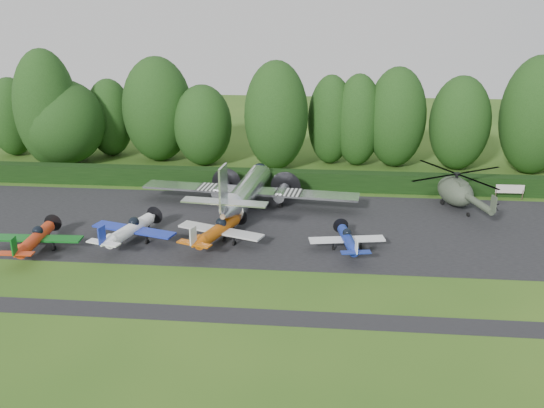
# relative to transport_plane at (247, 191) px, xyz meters

# --- Properties ---
(ground) EXTENTS (160.00, 160.00, 0.00)m
(ground) POSITION_rel_transport_plane_xyz_m (-2.46, -14.01, -1.91)
(ground) COLOR #2A5317
(ground) RESTS_ON ground
(apron) EXTENTS (70.00, 18.00, 0.01)m
(apron) POSITION_rel_transport_plane_xyz_m (-2.46, -4.01, -1.91)
(apron) COLOR black
(apron) RESTS_ON ground
(taxiway_verge) EXTENTS (70.00, 2.00, 0.00)m
(taxiway_verge) POSITION_rel_transport_plane_xyz_m (-2.46, -20.01, -1.91)
(taxiway_verge) COLOR black
(taxiway_verge) RESTS_ON ground
(hedgerow) EXTENTS (90.00, 1.60, 2.00)m
(hedgerow) POSITION_rel_transport_plane_xyz_m (-2.46, 6.99, -1.91)
(hedgerow) COLOR black
(hedgerow) RESTS_ON ground
(transport_plane) EXTENTS (21.40, 16.41, 6.86)m
(transport_plane) POSITION_rel_transport_plane_xyz_m (0.00, 0.00, 0.00)
(transport_plane) COLOR silver
(transport_plane) RESTS_ON ground
(light_plane_red) EXTENTS (7.17, 7.54, 2.76)m
(light_plane_red) POSITION_rel_transport_plane_xyz_m (-15.78, -11.34, -0.76)
(light_plane_red) COLOR red
(light_plane_red) RESTS_ON ground
(light_plane_white) EXTENTS (7.53, 7.92, 2.90)m
(light_plane_white) POSITION_rel_transport_plane_xyz_m (-8.69, -8.87, -0.71)
(light_plane_white) COLOR white
(light_plane_white) RESTS_ON ground
(light_plane_orange) EXTENTS (7.60, 7.99, 2.92)m
(light_plane_orange) POSITION_rel_transport_plane_xyz_m (-1.34, -8.44, -0.70)
(light_plane_orange) COLOR #BA540A
(light_plane_orange) RESTS_ON ground
(light_plane_blue) EXTENTS (6.22, 6.54, 2.39)m
(light_plane_blue) POSITION_rel_transport_plane_xyz_m (9.50, -8.81, -0.92)
(light_plane_blue) COLOR navy
(light_plane_blue) RESTS_ON ground
(helicopter) EXTENTS (10.79, 12.63, 3.47)m
(helicopter) POSITION_rel_transport_plane_xyz_m (20.16, 2.76, -0.05)
(helicopter) COLOR #384535
(helicopter) RESTS_ON ground
(sign_board) EXTENTS (2.82, 0.11, 1.59)m
(sign_board) POSITION_rel_transport_plane_xyz_m (26.13, 5.50, -0.84)
(sign_board) COLOR #3F3326
(sign_board) RESTS_ON ground
(tree_0) EXTENTS (7.91, 7.91, 13.49)m
(tree_0) POSITION_rel_transport_plane_xyz_m (30.92, 15.45, 4.82)
(tree_0) COLOR black
(tree_0) RESTS_ON ground
(tree_1) EXTENTS (5.81, 5.81, 9.77)m
(tree_1) POSITION_rel_transport_plane_xyz_m (-19.87, 18.71, 2.96)
(tree_1) COLOR black
(tree_1) RESTS_ON ground
(tree_2) EXTENTS (7.00, 7.00, 11.00)m
(tree_2) POSITION_rel_transport_plane_xyz_m (22.84, 16.44, 3.58)
(tree_2) COLOR black
(tree_2) RESTS_ON ground
(tree_3) EXTENTS (7.36, 7.36, 13.87)m
(tree_3) POSITION_rel_transport_plane_xyz_m (-25.59, 13.57, 5.01)
(tree_3) COLOR black
(tree_3) RESTS_ON ground
(tree_4) EXTENTS (5.84, 5.84, 9.94)m
(tree_4) POSITION_rel_transport_plane_xyz_m (-32.21, 17.64, 3.04)
(tree_4) COLOR black
(tree_4) RESTS_ON ground
(tree_5) EXTENTS (8.45, 8.45, 12.75)m
(tree_5) POSITION_rel_transport_plane_xyz_m (-13.13, 16.97, 4.45)
(tree_5) COLOR black
(tree_5) RESTS_ON ground
(tree_7) EXTENTS (5.47, 5.47, 10.77)m
(tree_7) POSITION_rel_transport_plane_xyz_m (7.89, 17.54, 3.45)
(tree_7) COLOR black
(tree_7) RESTS_ON ground
(tree_8) EXTENTS (6.95, 6.95, 11.86)m
(tree_8) POSITION_rel_transport_plane_xyz_m (15.60, 16.99, 4.00)
(tree_8) COLOR black
(tree_8) RESTS_ON ground
(tree_9) EXTENTS (7.44, 7.44, 12.70)m
(tree_9) POSITION_rel_transport_plane_xyz_m (1.57, 14.60, 4.43)
(tree_9) COLOR black
(tree_9) RESTS_ON ground
(tree_11) EXTENTS (6.95, 6.95, 9.70)m
(tree_11) POSITION_rel_transport_plane_xyz_m (-7.28, 15.40, 2.93)
(tree_11) COLOR black
(tree_11) RESTS_ON ground
(tree_12) EXTENTS (5.59, 5.59, 11.00)m
(tree_12) POSITION_rel_transport_plane_xyz_m (11.14, 17.04, 3.57)
(tree_12) COLOR black
(tree_12) RESTS_ON ground
(tree_13) EXTENTS (9.85, 9.85, 10.18)m
(tree_13) POSITION_rel_transport_plane_xyz_m (-24.11, 14.53, 3.17)
(tree_13) COLOR black
(tree_13) RESTS_ON ground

